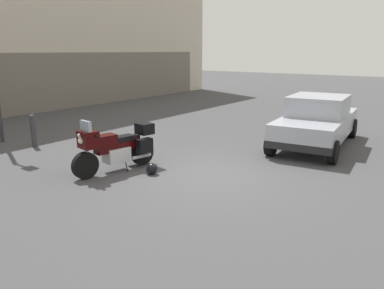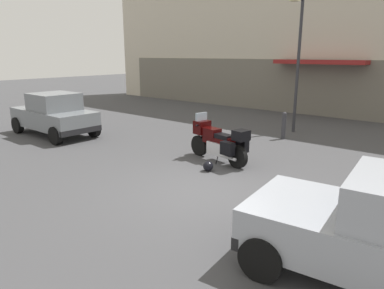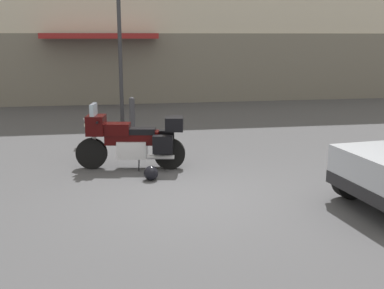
{
  "view_description": "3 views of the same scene",
  "coord_description": "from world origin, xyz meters",
  "px_view_note": "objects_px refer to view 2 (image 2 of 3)",
  "views": [
    {
      "loc": [
        -7.23,
        -4.69,
        2.91
      ],
      "look_at": [
        -0.36,
        0.28,
        0.79
      ],
      "focal_mm": 35.34,
      "sensor_mm": 36.0,
      "label": 1
    },
    {
      "loc": [
        4.69,
        -6.04,
        3.08
      ],
      "look_at": [
        -0.98,
        0.74,
        0.8
      ],
      "focal_mm": 32.88,
      "sensor_mm": 36.0,
      "label": 2
    },
    {
      "loc": [
        -1.49,
        -7.54,
        2.69
      ],
      "look_at": [
        -0.1,
        0.45,
        0.84
      ],
      "focal_mm": 44.43,
      "sensor_mm": 36.0,
      "label": 3
    }
  ],
  "objects_px": {
    "car_hatchback_near": "(54,115)",
    "streetlamp_curbside": "(297,53)",
    "helmet": "(208,166)",
    "bollard_curbside": "(284,125)",
    "motorcycle": "(219,141)"
  },
  "relations": [
    {
      "from": "car_hatchback_near",
      "to": "streetlamp_curbside",
      "type": "height_order",
      "value": "streetlamp_curbside"
    },
    {
      "from": "helmet",
      "to": "streetlamp_curbside",
      "type": "xyz_separation_m",
      "value": [
        -0.36,
        6.06,
        2.96
      ]
    },
    {
      "from": "streetlamp_curbside",
      "to": "bollard_curbside",
      "type": "bearing_deg",
      "value": -79.36
    },
    {
      "from": "motorcycle",
      "to": "bollard_curbside",
      "type": "relative_size",
      "value": 2.21
    },
    {
      "from": "car_hatchback_near",
      "to": "bollard_curbside",
      "type": "distance_m",
      "value": 8.76
    },
    {
      "from": "motorcycle",
      "to": "helmet",
      "type": "distance_m",
      "value": 1.04
    },
    {
      "from": "bollard_curbside",
      "to": "motorcycle",
      "type": "bearing_deg",
      "value": -92.7
    },
    {
      "from": "helmet",
      "to": "bollard_curbside",
      "type": "distance_m",
      "value": 4.77
    },
    {
      "from": "motorcycle",
      "to": "bollard_curbside",
      "type": "bearing_deg",
      "value": -82.12
    },
    {
      "from": "motorcycle",
      "to": "car_hatchback_near",
      "type": "xyz_separation_m",
      "value": [
        -6.93,
        -1.22,
        0.19
      ]
    },
    {
      "from": "streetlamp_curbside",
      "to": "bollard_curbside",
      "type": "height_order",
      "value": "streetlamp_curbside"
    },
    {
      "from": "car_hatchback_near",
      "to": "bollard_curbside",
      "type": "bearing_deg",
      "value": -144.18
    },
    {
      "from": "motorcycle",
      "to": "car_hatchback_near",
      "type": "bearing_deg",
      "value": 20.6
    },
    {
      "from": "motorcycle",
      "to": "bollard_curbside",
      "type": "height_order",
      "value": "motorcycle"
    },
    {
      "from": "streetlamp_curbside",
      "to": "bollard_curbside",
      "type": "xyz_separation_m",
      "value": [
        0.25,
        -1.31,
        -2.56
      ]
    }
  ]
}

